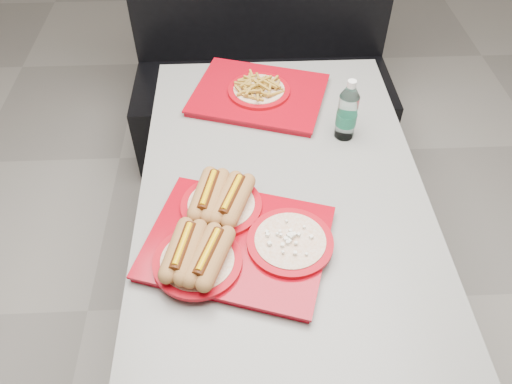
{
  "coord_description": "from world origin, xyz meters",
  "views": [
    {
      "loc": [
        -0.13,
        -1.12,
        1.89
      ],
      "look_at": [
        -0.09,
        -0.12,
        0.83
      ],
      "focal_mm": 35.0,
      "sensor_mm": 36.0,
      "label": 1
    }
  ],
  "objects_px": {
    "diner_table": "(280,214)",
    "booth_bench": "(262,79)",
    "water_bottle": "(347,113)",
    "tray_far": "(259,92)",
    "tray_near": "(230,235)"
  },
  "relations": [
    {
      "from": "diner_table",
      "to": "water_bottle",
      "type": "bearing_deg",
      "value": 42.32
    },
    {
      "from": "tray_far",
      "to": "water_bottle",
      "type": "relative_size",
      "value": 2.54
    },
    {
      "from": "tray_near",
      "to": "tray_far",
      "type": "relative_size",
      "value": 1.03
    },
    {
      "from": "tray_near",
      "to": "water_bottle",
      "type": "relative_size",
      "value": 2.62
    },
    {
      "from": "water_bottle",
      "to": "booth_bench",
      "type": "bearing_deg",
      "value": 105.03
    },
    {
      "from": "booth_bench",
      "to": "water_bottle",
      "type": "bearing_deg",
      "value": -74.97
    },
    {
      "from": "diner_table",
      "to": "booth_bench",
      "type": "relative_size",
      "value": 1.05
    },
    {
      "from": "booth_bench",
      "to": "water_bottle",
      "type": "distance_m",
      "value": 1.01
    },
    {
      "from": "tray_far",
      "to": "booth_bench",
      "type": "bearing_deg",
      "value": 85.48
    },
    {
      "from": "booth_bench",
      "to": "tray_far",
      "type": "xyz_separation_m",
      "value": [
        -0.05,
        -0.64,
        0.38
      ]
    },
    {
      "from": "diner_table",
      "to": "tray_far",
      "type": "xyz_separation_m",
      "value": [
        -0.05,
        0.45,
        0.19
      ]
    },
    {
      "from": "diner_table",
      "to": "water_bottle",
      "type": "height_order",
      "value": "water_bottle"
    },
    {
      "from": "diner_table",
      "to": "booth_bench",
      "type": "height_order",
      "value": "booth_bench"
    },
    {
      "from": "tray_near",
      "to": "tray_far",
      "type": "height_order",
      "value": "tray_near"
    },
    {
      "from": "diner_table",
      "to": "water_bottle",
      "type": "distance_m",
      "value": 0.41
    }
  ]
}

